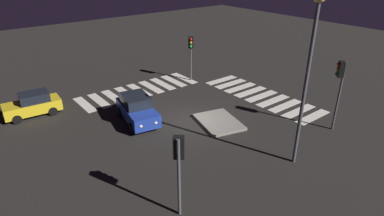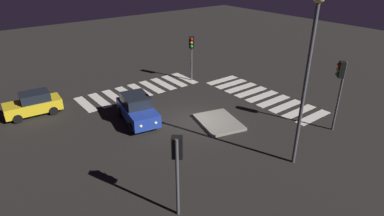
{
  "view_description": "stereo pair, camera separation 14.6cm",
  "coord_description": "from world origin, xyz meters",
  "px_view_note": "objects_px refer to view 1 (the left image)",
  "views": [
    {
      "loc": [
        -15.07,
        11.85,
        10.05
      ],
      "look_at": [
        0.0,
        0.0,
        1.0
      ],
      "focal_mm": 30.33,
      "sensor_mm": 36.0,
      "label": 1
    },
    {
      "loc": [
        -15.16,
        11.73,
        10.05
      ],
      "look_at": [
        0.0,
        0.0,
        1.0
      ],
      "focal_mm": 30.33,
      "sensor_mm": 36.0,
      "label": 2
    }
  ],
  "objects_px": {
    "car_blue": "(137,109)",
    "traffic_light_west": "(179,157)",
    "traffic_light_east": "(191,48)",
    "street_lamp": "(310,56)",
    "traffic_island": "(219,122)",
    "traffic_light_south": "(340,79)",
    "car_yellow": "(33,104)"
  },
  "relations": [
    {
      "from": "traffic_light_west",
      "to": "traffic_light_east",
      "type": "xyz_separation_m",
      "value": [
        12.46,
        -10.33,
        0.16
      ]
    },
    {
      "from": "car_yellow",
      "to": "car_blue",
      "type": "height_order",
      "value": "car_blue"
    },
    {
      "from": "car_blue",
      "to": "street_lamp",
      "type": "bearing_deg",
      "value": 35.04
    },
    {
      "from": "car_blue",
      "to": "traffic_light_south",
      "type": "height_order",
      "value": "traffic_light_south"
    },
    {
      "from": "car_yellow",
      "to": "traffic_light_east",
      "type": "relative_size",
      "value": 0.96
    },
    {
      "from": "car_blue",
      "to": "traffic_light_west",
      "type": "distance_m",
      "value": 9.22
    },
    {
      "from": "traffic_island",
      "to": "car_blue",
      "type": "distance_m",
      "value": 5.45
    },
    {
      "from": "traffic_light_south",
      "to": "street_lamp",
      "type": "bearing_deg",
      "value": 53.82
    },
    {
      "from": "car_blue",
      "to": "traffic_island",
      "type": "bearing_deg",
      "value": 59.08
    },
    {
      "from": "traffic_island",
      "to": "traffic_light_south",
      "type": "xyz_separation_m",
      "value": [
        -4.96,
        -5.06,
        3.3
      ]
    },
    {
      "from": "traffic_island",
      "to": "traffic_light_south",
      "type": "distance_m",
      "value": 7.81
    },
    {
      "from": "car_yellow",
      "to": "traffic_light_west",
      "type": "distance_m",
      "value": 14.17
    },
    {
      "from": "traffic_light_east",
      "to": "street_lamp",
      "type": "height_order",
      "value": "street_lamp"
    },
    {
      "from": "car_yellow",
      "to": "car_blue",
      "type": "bearing_deg",
      "value": 138.95
    },
    {
      "from": "traffic_island",
      "to": "traffic_light_east",
      "type": "distance_m",
      "value": 8.73
    },
    {
      "from": "car_blue",
      "to": "traffic_light_east",
      "type": "height_order",
      "value": "traffic_light_east"
    },
    {
      "from": "traffic_island",
      "to": "street_lamp",
      "type": "bearing_deg",
      "value": -178.05
    },
    {
      "from": "traffic_light_east",
      "to": "traffic_light_south",
      "type": "xyz_separation_m",
      "value": [
        -12.42,
        -1.56,
        0.41
      ]
    },
    {
      "from": "traffic_light_south",
      "to": "street_lamp",
      "type": "distance_m",
      "value": 5.51
    },
    {
      "from": "traffic_light_east",
      "to": "traffic_island",
      "type": "bearing_deg",
      "value": 12.33
    },
    {
      "from": "car_yellow",
      "to": "traffic_light_east",
      "type": "distance_m",
      "value": 12.97
    },
    {
      "from": "car_yellow",
      "to": "street_lamp",
      "type": "distance_m",
      "value": 18.07
    },
    {
      "from": "traffic_island",
      "to": "traffic_light_south",
      "type": "relative_size",
      "value": 0.83
    },
    {
      "from": "traffic_island",
      "to": "car_yellow",
      "type": "relative_size",
      "value": 0.98
    },
    {
      "from": "car_yellow",
      "to": "street_lamp",
      "type": "bearing_deg",
      "value": 127.25
    },
    {
      "from": "traffic_island",
      "to": "traffic_light_east",
      "type": "relative_size",
      "value": 0.94
    },
    {
      "from": "traffic_light_west",
      "to": "car_yellow",
      "type": "bearing_deg",
      "value": 51.49
    },
    {
      "from": "traffic_light_west",
      "to": "street_lamp",
      "type": "distance_m",
      "value": 7.69
    },
    {
      "from": "car_blue",
      "to": "traffic_light_south",
      "type": "bearing_deg",
      "value": 57.44
    },
    {
      "from": "traffic_light_west",
      "to": "traffic_light_south",
      "type": "bearing_deg",
      "value": -48.1
    },
    {
      "from": "traffic_light_east",
      "to": "traffic_light_south",
      "type": "height_order",
      "value": "traffic_light_south"
    },
    {
      "from": "traffic_island",
      "to": "car_yellow",
      "type": "xyz_separation_m",
      "value": [
        8.83,
        9.21,
        0.7
      ]
    }
  ]
}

